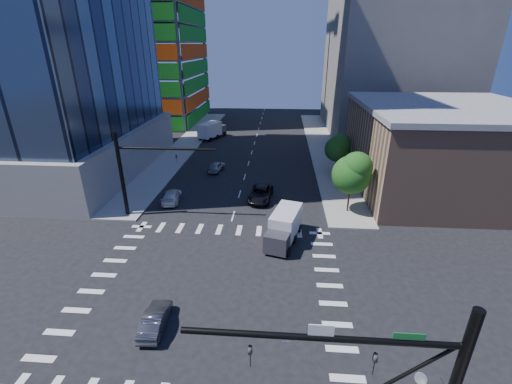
{
  "coord_description": "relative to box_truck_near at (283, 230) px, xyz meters",
  "views": [
    {
      "loc": [
        4.89,
        -20.67,
        17.06
      ],
      "look_at": [
        2.78,
        8.0,
        4.66
      ],
      "focal_mm": 24.0,
      "sensor_mm": 36.0,
      "label": 1
    }
  ],
  "objects": [
    {
      "name": "box_truck_far",
      "position": [
        -13.87,
        38.0,
        0.14
      ],
      "size": [
        4.84,
        6.6,
        3.19
      ],
      "rotation": [
        0.0,
        0.0,
        2.72
      ],
      "color": "black",
      "rests_on": "ground"
    },
    {
      "name": "construction_building",
      "position": [
        -32.79,
        54.81,
        23.34
      ],
      "size": [
        25.16,
        34.5,
        70.6
      ],
      "color": "slate",
      "rests_on": "ground"
    },
    {
      "name": "sidewalk_ne",
      "position": [
        7.13,
        32.88,
        -1.2
      ],
      "size": [
        5.0,
        60.0,
        0.15
      ],
      "primitive_type": "cube",
      "color": "#9A9892",
      "rests_on": "ground"
    },
    {
      "name": "ground",
      "position": [
        -5.37,
        -7.12,
        -1.27
      ],
      "size": [
        160.0,
        160.0,
        0.0
      ],
      "primitive_type": "plane",
      "color": "black",
      "rests_on": "ground"
    },
    {
      "name": "car_nb_far",
      "position": [
        -2.65,
        9.4,
        -0.52
      ],
      "size": [
        2.99,
        5.63,
        1.51
      ],
      "primitive_type": "imported",
      "rotation": [
        0.0,
        0.0,
        -0.09
      ],
      "color": "black",
      "rests_on": "ground"
    },
    {
      "name": "tree_north",
      "position": [
        7.56,
        18.78,
        2.72
      ],
      "size": [
        3.54,
        3.52,
        5.78
      ],
      "color": "#382316",
      "rests_on": "sidewalk_ne"
    },
    {
      "name": "car_sb_cross",
      "position": [
        -8.29,
        -11.2,
        -0.64
      ],
      "size": [
        1.53,
        3.9,
        1.27
      ],
      "primitive_type": "imported",
      "rotation": [
        0.0,
        0.0,
        3.19
      ],
      "color": "#4A494E",
      "rests_on": "ground"
    },
    {
      "name": "car_sb_mid",
      "position": [
        -9.73,
        19.02,
        -0.57
      ],
      "size": [
        2.25,
        4.32,
        1.4
      ],
      "primitive_type": "imported",
      "rotation": [
        0.0,
        0.0,
        2.99
      ],
      "color": "#9D9FA5",
      "rests_on": "ground"
    },
    {
      "name": "road_markings",
      "position": [
        -5.37,
        -7.12,
        -1.27
      ],
      "size": [
        20.0,
        20.0,
        0.01
      ],
      "primitive_type": "cube",
      "color": "silver",
      "rests_on": "ground"
    },
    {
      "name": "tree_south",
      "position": [
        7.26,
        6.78,
        3.41
      ],
      "size": [
        4.16,
        4.16,
        6.82
      ],
      "color": "#382316",
      "rests_on": "sidewalk_ne"
    },
    {
      "name": "bg_building_ne",
      "position": [
        21.63,
        47.88,
        12.73
      ],
      "size": [
        24.0,
        30.0,
        28.0
      ],
      "primitive_type": "cube",
      "color": "slate",
      "rests_on": "ground"
    },
    {
      "name": "commercial_building",
      "position": [
        19.63,
        14.88,
        4.04
      ],
      "size": [
        20.5,
        22.5,
        10.6
      ],
      "color": "#9A7259",
      "rests_on": "ground"
    },
    {
      "name": "car_sb_near",
      "position": [
        -13.11,
        8.15,
        -0.61
      ],
      "size": [
        2.42,
        4.78,
        1.33
      ],
      "primitive_type": "imported",
      "rotation": [
        0.0,
        0.0,
        3.27
      ],
      "color": "white",
      "rests_on": "ground"
    },
    {
      "name": "signal_mast_nw",
      "position": [
        -15.37,
        4.38,
        4.22
      ],
      "size": [
        10.2,
        0.4,
        9.0
      ],
      "color": "black",
      "rests_on": "sidewalk_nw"
    },
    {
      "name": "sidewalk_nw",
      "position": [
        -17.87,
        32.88,
        -1.2
      ],
      "size": [
        5.0,
        60.0,
        0.15
      ],
      "primitive_type": "cube",
      "color": "#9A9892",
      "rests_on": "ground"
    },
    {
      "name": "box_truck_near",
      "position": [
        0.0,
        0.0,
        0.0
      ],
      "size": [
        3.71,
        5.9,
        2.88
      ],
      "rotation": [
        0.0,
        0.0,
        -0.27
      ],
      "color": "black",
      "rests_on": "ground"
    }
  ]
}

